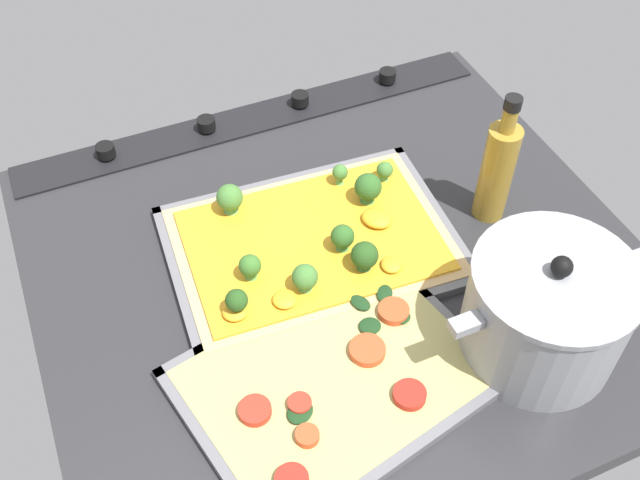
# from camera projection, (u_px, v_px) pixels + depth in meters

# --- Properties ---
(ground_plane) EXTENTS (0.78, 0.73, 0.03)m
(ground_plane) POSITION_uv_depth(u_px,v_px,m) (340.00, 273.00, 1.00)
(ground_plane) COLOR #28282B
(stove_control_panel) EXTENTS (0.75, 0.07, 0.03)m
(stove_control_panel) POSITION_uv_depth(u_px,v_px,m) (254.00, 117.00, 1.18)
(stove_control_panel) COLOR black
(stove_control_panel) RESTS_ON ground_plane
(baking_tray_front) EXTENTS (0.40, 0.29, 0.01)m
(baking_tray_front) POSITION_uv_depth(u_px,v_px,m) (312.00, 247.00, 1.00)
(baking_tray_front) COLOR slate
(baking_tray_front) RESTS_ON ground_plane
(broccoli_pizza) EXTENTS (0.37, 0.27, 0.06)m
(broccoli_pizza) POSITION_uv_depth(u_px,v_px,m) (313.00, 241.00, 0.99)
(broccoli_pizza) COLOR tan
(broccoli_pizza) RESTS_ON baking_tray_front
(baking_tray_back) EXTENTS (0.38, 0.32, 0.01)m
(baking_tray_back) POSITION_uv_depth(u_px,v_px,m) (335.00, 379.00, 0.87)
(baking_tray_back) COLOR slate
(baking_tray_back) RESTS_ON ground_plane
(veggie_pizza_back) EXTENTS (0.36, 0.29, 0.02)m
(veggie_pizza_back) POSITION_uv_depth(u_px,v_px,m) (336.00, 377.00, 0.86)
(veggie_pizza_back) COLOR tan
(veggie_pizza_back) RESTS_ON baking_tray_back
(cooking_pot) EXTENTS (0.26, 0.19, 0.16)m
(cooking_pot) POSITION_uv_depth(u_px,v_px,m) (545.00, 311.00, 0.85)
(cooking_pot) COLOR gray
(cooking_pot) RESTS_ON ground_plane
(oil_bottle) EXTENTS (0.04, 0.04, 0.20)m
(oil_bottle) POSITION_uv_depth(u_px,v_px,m) (497.00, 169.00, 0.99)
(oil_bottle) COLOR olive
(oil_bottle) RESTS_ON ground_plane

